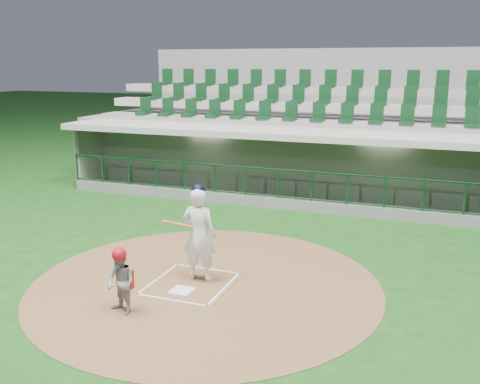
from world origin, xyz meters
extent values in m
plane|color=#144313|center=(0.00, 0.00, 0.00)|extent=(120.00, 120.00, 0.00)
cylinder|color=brown|center=(0.30, -0.20, 0.01)|extent=(7.20, 7.20, 0.01)
cube|color=white|center=(0.00, -0.70, 0.02)|extent=(0.43, 0.43, 0.02)
cube|color=silver|center=(-0.75, -0.30, 0.02)|extent=(0.05, 1.80, 0.01)
cube|color=white|center=(0.75, -0.30, 0.02)|extent=(0.05, 1.80, 0.01)
cube|color=white|center=(0.00, 0.55, 0.02)|extent=(1.55, 0.05, 0.01)
cube|color=white|center=(0.00, -1.15, 0.02)|extent=(1.55, 0.05, 0.01)
cube|color=slate|center=(0.00, 7.50, -0.55)|extent=(15.00, 3.00, 0.10)
cube|color=slate|center=(0.00, 9.10, 0.85)|extent=(15.00, 0.20, 2.70)
cube|color=beige|center=(0.00, 8.98, 1.10)|extent=(13.50, 0.04, 0.90)
cube|color=gray|center=(-7.50, 7.50, 0.85)|extent=(0.20, 3.00, 2.70)
cube|color=#A9A599|center=(0.00, 7.25, 2.30)|extent=(15.40, 3.50, 0.20)
cube|color=slate|center=(0.00, 5.95, 0.15)|extent=(15.00, 0.15, 0.40)
cube|color=black|center=(0.00, 5.95, 1.73)|extent=(15.00, 0.01, 0.95)
cube|color=brown|center=(0.00, 8.55, -0.28)|extent=(12.75, 0.40, 0.45)
cube|color=white|center=(-3.00, 7.50, 2.17)|extent=(1.30, 0.35, 0.04)
cube|color=white|center=(3.00, 7.50, 2.17)|extent=(1.30, 0.35, 0.04)
imported|color=#AA1F12|center=(-6.13, 8.29, 0.45)|extent=(1.41, 1.16, 1.90)
imported|color=#A3111A|center=(-2.07, 8.33, 0.28)|extent=(0.98, 0.60, 1.56)
imported|color=#B11413|center=(2.59, 8.48, 0.42)|extent=(1.00, 0.76, 1.84)
imported|color=#AC121A|center=(3.86, 8.19, 0.27)|extent=(1.49, 0.86, 1.53)
cube|color=gray|center=(0.00, 10.75, 1.15)|extent=(17.00, 6.50, 2.50)
cube|color=gray|center=(0.00, 9.25, 2.30)|extent=(16.60, 0.95, 0.30)
cube|color=#A4A094|center=(0.00, 10.20, 2.85)|extent=(16.60, 0.95, 0.30)
cube|color=gray|center=(0.00, 11.15, 3.40)|extent=(16.60, 0.95, 0.30)
cube|color=slate|center=(0.00, 14.10, 2.53)|extent=(17.00, 0.25, 5.05)
imported|color=white|center=(0.09, -0.04, 1.01)|extent=(0.74, 0.50, 1.99)
sphere|color=black|center=(0.09, -0.04, 1.94)|extent=(0.28, 0.28, 0.28)
cylinder|color=#A5844B|center=(-0.16, -0.29, 1.25)|extent=(0.58, 0.79, 0.39)
imported|color=gray|center=(-0.59, -1.93, 0.60)|extent=(0.69, 0.62, 1.17)
sphere|color=#A4111A|center=(-0.59, -1.93, 1.14)|extent=(0.26, 0.26, 0.26)
cube|color=#A91F12|center=(-0.59, -1.78, 0.62)|extent=(0.32, 0.10, 0.35)
camera|label=1|loc=(4.58, -9.56, 4.46)|focal=40.00mm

